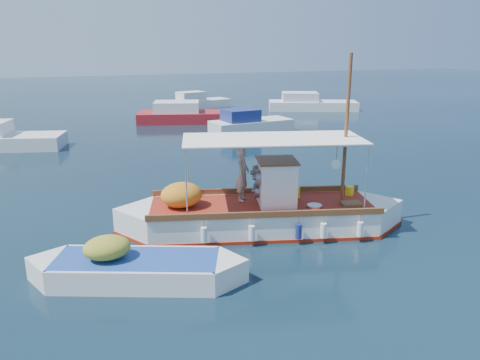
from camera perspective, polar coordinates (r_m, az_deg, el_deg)
name	(u,v)px	position (r m, az deg, el deg)	size (l,w,h in m)	color
ground	(280,228)	(15.64, 4.96, -5.86)	(160.00, 160.00, 0.00)	black
fishing_caique	(260,214)	(15.35, 2.43, -4.19)	(9.22, 4.26, 5.81)	white
dinghy	(135,270)	(12.50, -12.72, -10.71)	(5.36, 3.01, 1.40)	white
bg_boat_nw	(0,140)	(30.46, -27.20, 4.32)	(6.98, 3.96, 1.80)	silver
bg_boat_n	(190,116)	(36.73, -6.13, 7.80)	(8.88, 4.94, 1.80)	maroon
bg_boat_ne	(249,125)	(32.43, 1.11, 6.76)	(5.85, 2.89, 1.80)	silver
bg_boat_e	(310,105)	(43.77, 8.52, 9.08)	(8.34, 5.33, 1.80)	silver
bg_boat_far_n	(198,103)	(44.44, -5.19, 9.30)	(6.21, 3.53, 1.80)	silver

